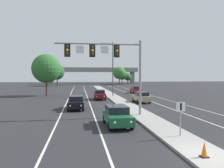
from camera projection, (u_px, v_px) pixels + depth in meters
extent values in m
plane|color=#28282B|center=(208.00, 158.00, 10.91)|extent=(260.00, 260.00, 0.00)
cube|color=#9E9B93|center=(128.00, 106.00, 28.71)|extent=(2.40, 110.00, 0.15)
cube|color=silver|center=(89.00, 101.00, 34.97)|extent=(0.14, 100.00, 0.01)
cube|color=silver|center=(148.00, 100.00, 36.31)|extent=(0.14, 100.00, 0.01)
cube|color=silver|center=(67.00, 101.00, 34.50)|extent=(0.14, 100.00, 0.01)
cube|color=silver|center=(167.00, 100.00, 36.78)|extent=(0.14, 100.00, 0.01)
cylinder|color=gray|center=(140.00, 78.00, 22.02)|extent=(0.24, 0.24, 7.20)
cylinder|color=gray|center=(98.00, 44.00, 21.32)|extent=(8.11, 0.16, 0.16)
cube|color=black|center=(117.00, 51.00, 21.63)|extent=(0.56, 0.06, 1.20)
cube|color=#38330F|center=(117.00, 51.00, 21.59)|extent=(0.32, 0.32, 1.00)
sphere|color=#282828|center=(117.00, 47.00, 21.41)|extent=(0.22, 0.22, 0.22)
sphere|color=#F2A819|center=(117.00, 51.00, 21.43)|extent=(0.22, 0.22, 0.22)
sphere|color=#282828|center=(117.00, 54.00, 21.44)|extent=(0.22, 0.22, 0.22)
cube|color=black|center=(92.00, 51.00, 21.30)|extent=(0.56, 0.06, 1.20)
cube|color=#38330F|center=(92.00, 51.00, 21.27)|extent=(0.32, 0.32, 1.00)
sphere|color=#282828|center=(92.00, 47.00, 21.09)|extent=(0.22, 0.22, 0.22)
sphere|color=#F2A819|center=(92.00, 50.00, 21.10)|extent=(0.22, 0.22, 0.22)
sphere|color=#282828|center=(92.00, 54.00, 21.11)|extent=(0.22, 0.22, 0.22)
cube|color=black|center=(67.00, 50.00, 20.98)|extent=(0.56, 0.06, 1.20)
cube|color=#38330F|center=(67.00, 50.00, 20.94)|extent=(0.32, 0.32, 1.00)
sphere|color=#282828|center=(67.00, 47.00, 20.76)|extent=(0.22, 0.22, 0.22)
sphere|color=#F2A819|center=(67.00, 50.00, 20.77)|extent=(0.22, 0.22, 0.22)
sphere|color=#282828|center=(67.00, 54.00, 20.78)|extent=(0.22, 0.22, 0.22)
cube|color=white|center=(105.00, 50.00, 21.41)|extent=(0.70, 0.04, 0.70)
cube|color=white|center=(80.00, 49.00, 21.08)|extent=(0.70, 0.04, 0.70)
cylinder|color=gray|center=(180.00, 119.00, 14.32)|extent=(0.08, 0.08, 2.20)
cube|color=white|center=(181.00, 107.00, 14.26)|extent=(0.60, 0.03, 0.60)
cube|color=black|center=(181.00, 107.00, 14.24)|extent=(0.12, 0.01, 0.44)
cylinder|color=#4C4C51|center=(113.00, 69.00, 42.32)|extent=(0.20, 0.20, 10.00)
cylinder|color=#4C4C51|center=(107.00, 43.00, 41.98)|extent=(2.20, 0.12, 0.12)
cube|color=#B7B7B2|center=(101.00, 44.00, 41.83)|extent=(0.56, 0.28, 0.20)
cube|color=#195633|center=(117.00, 117.00, 17.86)|extent=(1.88, 4.43, 0.70)
cube|color=black|center=(117.00, 109.00, 18.05)|extent=(1.63, 2.41, 0.56)
sphere|color=#EAE5C6|center=(131.00, 122.00, 15.80)|extent=(0.18, 0.18, 0.18)
sphere|color=#EAE5C6|center=(115.00, 123.00, 15.61)|extent=(0.18, 0.18, 0.18)
cylinder|color=black|center=(132.00, 126.00, 16.52)|extent=(0.23, 0.64, 0.64)
cylinder|color=black|center=(110.00, 126.00, 16.26)|extent=(0.23, 0.64, 0.64)
cylinder|color=black|center=(123.00, 118.00, 19.48)|extent=(0.23, 0.64, 0.64)
cylinder|color=black|center=(105.00, 118.00, 19.22)|extent=(0.23, 0.64, 0.64)
cube|color=black|center=(76.00, 104.00, 26.51)|extent=(1.84, 4.42, 0.70)
cube|color=black|center=(76.00, 98.00, 26.71)|extent=(1.61, 2.39, 0.56)
sphere|color=#EAE5C6|center=(81.00, 106.00, 24.43)|extent=(0.18, 0.18, 0.18)
sphere|color=#EAE5C6|center=(70.00, 106.00, 24.27)|extent=(0.18, 0.18, 0.18)
cylinder|color=black|center=(83.00, 108.00, 25.14)|extent=(0.23, 0.64, 0.64)
cylinder|color=black|center=(68.00, 109.00, 24.93)|extent=(0.23, 0.64, 0.64)
cylinder|color=black|center=(83.00, 105.00, 28.12)|extent=(0.23, 0.64, 0.64)
cylinder|color=black|center=(70.00, 105.00, 27.91)|extent=(0.23, 0.64, 0.64)
cube|color=#5B0F14|center=(100.00, 95.00, 37.38)|extent=(1.91, 4.44, 0.70)
cube|color=black|center=(100.00, 92.00, 37.57)|extent=(1.64, 2.41, 0.56)
sphere|color=#EAE5C6|center=(104.00, 96.00, 35.28)|extent=(0.18, 0.18, 0.18)
sphere|color=#EAE5C6|center=(97.00, 96.00, 35.14)|extent=(0.18, 0.18, 0.18)
cylinder|color=black|center=(105.00, 98.00, 36.00)|extent=(0.24, 0.65, 0.64)
cylinder|color=black|center=(95.00, 99.00, 35.81)|extent=(0.24, 0.65, 0.64)
cylinder|color=black|center=(104.00, 97.00, 38.97)|extent=(0.24, 0.65, 0.64)
cylinder|color=black|center=(94.00, 97.00, 38.79)|extent=(0.24, 0.65, 0.64)
cube|color=tan|center=(141.00, 98.00, 33.28)|extent=(1.86, 4.42, 0.70)
cube|color=black|center=(142.00, 94.00, 33.03)|extent=(1.62, 2.40, 0.56)
sphere|color=#EAE5C6|center=(134.00, 96.00, 35.36)|extent=(0.18, 0.18, 0.18)
sphere|color=#EAE5C6|center=(141.00, 96.00, 35.51)|extent=(0.18, 0.18, 0.18)
cylinder|color=black|center=(134.00, 99.00, 34.67)|extent=(0.23, 0.64, 0.64)
cylinder|color=black|center=(144.00, 99.00, 34.88)|extent=(0.23, 0.64, 0.64)
cylinder|color=black|center=(138.00, 102.00, 31.70)|extent=(0.23, 0.64, 0.64)
cylinder|color=black|center=(149.00, 101.00, 31.90)|extent=(0.23, 0.64, 0.64)
cube|color=maroon|center=(136.00, 90.00, 50.83)|extent=(1.86, 4.43, 0.70)
cube|color=black|center=(136.00, 87.00, 50.59)|extent=(1.62, 2.40, 0.56)
sphere|color=#EAE5C6|center=(131.00, 89.00, 52.92)|extent=(0.18, 0.18, 0.18)
sphere|color=#EAE5C6|center=(136.00, 89.00, 53.06)|extent=(0.18, 0.18, 0.18)
cylinder|color=black|center=(131.00, 91.00, 52.23)|extent=(0.23, 0.64, 0.64)
cylinder|color=black|center=(138.00, 91.00, 52.43)|extent=(0.23, 0.64, 0.64)
cylinder|color=black|center=(134.00, 92.00, 49.26)|extent=(0.23, 0.64, 0.64)
cylinder|color=black|center=(141.00, 92.00, 49.46)|extent=(0.23, 0.64, 0.64)
cube|color=black|center=(204.00, 157.00, 10.61)|extent=(0.36, 0.36, 0.04)
cone|color=orange|center=(204.00, 149.00, 10.60)|extent=(0.28, 0.28, 0.70)
cube|color=gray|center=(92.00, 71.00, 107.05)|extent=(42.40, 6.40, 1.10)
cube|color=gray|center=(93.00, 68.00, 104.05)|extent=(42.40, 0.36, 0.90)
cube|color=gray|center=(51.00, 78.00, 104.45)|extent=(1.80, 2.40, 5.65)
cube|color=gray|center=(132.00, 78.00, 109.91)|extent=(1.80, 2.40, 5.65)
cylinder|color=#4C3823|center=(47.00, 88.00, 44.12)|extent=(0.36, 0.36, 3.07)
sphere|color=#2D6B2D|center=(46.00, 68.00, 43.98)|extent=(5.62, 5.62, 5.62)
cylinder|color=#4C3823|center=(119.00, 81.00, 96.01)|extent=(0.36, 0.36, 2.90)
sphere|color=#387533|center=(119.00, 73.00, 95.87)|extent=(5.30, 5.30, 5.30)
cylinder|color=#4C3823|center=(57.00, 82.00, 84.78)|extent=(0.36, 0.36, 2.89)
sphere|color=#235623|center=(57.00, 73.00, 84.65)|extent=(5.28, 5.28, 5.28)
cylinder|color=#4C3823|center=(122.00, 82.00, 100.44)|extent=(0.36, 0.36, 2.50)
sphere|color=#235623|center=(122.00, 75.00, 100.32)|extent=(4.57, 4.57, 4.57)
cylinder|color=#4C3823|center=(128.00, 82.00, 105.09)|extent=(0.36, 0.36, 1.86)
sphere|color=#2D6B2D|center=(128.00, 77.00, 105.01)|extent=(3.40, 3.40, 3.40)
cylinder|color=#4C3823|center=(57.00, 82.00, 87.27)|extent=(0.36, 0.36, 3.13)
sphere|color=#235623|center=(57.00, 72.00, 87.12)|extent=(5.72, 5.72, 5.72)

